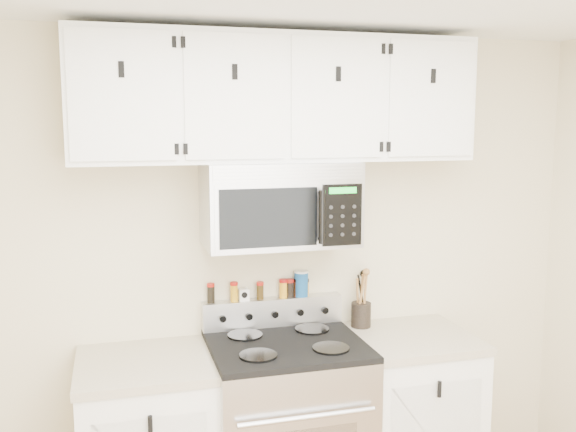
% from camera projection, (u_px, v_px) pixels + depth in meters
% --- Properties ---
extents(back_wall, '(3.50, 0.01, 2.50)m').
position_uv_depth(back_wall, '(271.00, 269.00, 3.45)').
color(back_wall, beige).
rests_on(back_wall, floor).
extents(range, '(0.76, 0.65, 1.10)m').
position_uv_depth(range, '(287.00, 430.00, 3.26)').
color(range, '#B7B7BA').
rests_on(range, floor).
extents(base_cabinet_right, '(0.64, 0.62, 0.92)m').
position_uv_depth(base_cabinet_right, '(408.00, 416.00, 3.46)').
color(base_cabinet_right, white).
rests_on(base_cabinet_right, floor).
extents(microwave, '(0.76, 0.44, 0.42)m').
position_uv_depth(microwave, '(280.00, 204.00, 3.21)').
color(microwave, '#9E9EA3').
rests_on(microwave, back_wall).
extents(upper_cabinets, '(2.00, 0.35, 0.62)m').
position_uv_depth(upper_cabinets, '(278.00, 99.00, 3.16)').
color(upper_cabinets, white).
rests_on(upper_cabinets, back_wall).
extents(utensil_crock, '(0.11, 0.11, 0.31)m').
position_uv_depth(utensil_crock, '(361.00, 313.00, 3.52)').
color(utensil_crock, black).
rests_on(utensil_crock, base_cabinet_right).
extents(kitchen_timer, '(0.06, 0.05, 0.06)m').
position_uv_depth(kitchen_timer, '(244.00, 295.00, 3.39)').
color(kitchen_timer, white).
rests_on(kitchen_timer, range).
extents(salt_canister, '(0.08, 0.08, 0.14)m').
position_uv_depth(salt_canister, '(301.00, 283.00, 3.47)').
color(salt_canister, '#155196').
rests_on(salt_canister, range).
extents(spice_jar_0, '(0.04, 0.04, 0.10)m').
position_uv_depth(spice_jar_0, '(211.00, 293.00, 3.34)').
color(spice_jar_0, black).
rests_on(spice_jar_0, range).
extents(spice_jar_1, '(0.04, 0.04, 0.10)m').
position_uv_depth(spice_jar_1, '(234.00, 292.00, 3.37)').
color(spice_jar_1, gold).
rests_on(spice_jar_1, range).
extents(spice_jar_2, '(0.04, 0.04, 0.09)m').
position_uv_depth(spice_jar_2, '(260.00, 290.00, 3.41)').
color(spice_jar_2, '#3B2A0E').
rests_on(spice_jar_2, range).
extents(spice_jar_3, '(0.05, 0.05, 0.10)m').
position_uv_depth(spice_jar_3, '(283.00, 288.00, 3.44)').
color(spice_jar_3, orange).
rests_on(spice_jar_3, range).
extents(spice_jar_4, '(0.05, 0.05, 0.10)m').
position_uv_depth(spice_jar_4, '(290.00, 288.00, 3.45)').
color(spice_jar_4, black).
rests_on(spice_jar_4, range).
extents(spice_jar_5, '(0.04, 0.04, 0.10)m').
position_uv_depth(spice_jar_5, '(298.00, 287.00, 3.47)').
color(spice_jar_5, '#462311').
rests_on(spice_jar_5, range).
extents(spice_jar_6, '(0.04, 0.04, 0.09)m').
position_uv_depth(spice_jar_6, '(305.00, 287.00, 3.48)').
color(spice_jar_6, orange).
rests_on(spice_jar_6, range).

